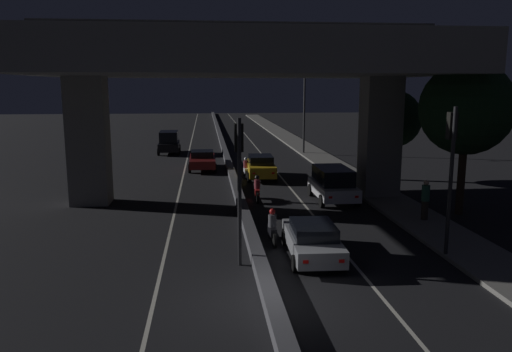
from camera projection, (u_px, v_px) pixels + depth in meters
ground_plane at (269, 300)px, 14.51m from camera, size 200.00×200.00×0.00m
lane_line_left_inner at (189, 150)px, 48.43m from camera, size 0.12×126.00×0.00m
lane_line_right_inner at (257, 149)px, 49.10m from camera, size 0.12×126.00×0.00m
median_divider at (224, 147)px, 48.73m from camera, size 0.49×126.00×0.39m
sidewalk_right at (320, 158)px, 42.70m from camera, size 2.52×126.00×0.16m
elevated_overpass at (238, 64)px, 25.95m from camera, size 20.94×13.80×9.40m
traffic_light_left_of_median at (239, 166)px, 16.82m from camera, size 0.30×0.49×5.10m
traffic_light_right_of_median at (451, 156)px, 17.52m from camera, size 0.30×0.49×5.44m
street_lamp at (300, 107)px, 44.50m from camera, size 2.35×0.32×7.17m
car_silver_lead at (312, 239)px, 17.96m from camera, size 1.94×4.37×1.33m
car_white_second at (333, 183)px, 26.78m from camera, size 2.07×4.24×1.82m
car_taxi_yellow_third at (261, 166)px, 33.48m from camera, size 1.98×4.54×1.57m
car_dark_red_lead_oncoming at (202, 160)px, 37.08m from camera, size 2.03×4.72×1.38m
car_black_second_oncoming at (169, 142)px, 45.60m from camera, size 2.03×4.12×2.05m
motorcycle_black_filtering_near at (272, 228)px, 19.67m from camera, size 0.32×1.87×1.40m
motorcycle_red_filtering_mid at (257, 190)px, 26.85m from camera, size 0.34×1.83×1.41m
motorcycle_white_filtering_far at (246, 169)px, 33.71m from camera, size 0.33×1.92×1.40m
pedestrian_on_sidewalk at (425, 200)px, 22.50m from camera, size 0.36×0.36×1.82m
roadside_tree_kerbside_near at (466, 109)px, 23.31m from camera, size 4.36×4.36×7.28m
roadside_tree_kerbside_mid at (393, 119)px, 32.38m from camera, size 3.71×3.71×5.87m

